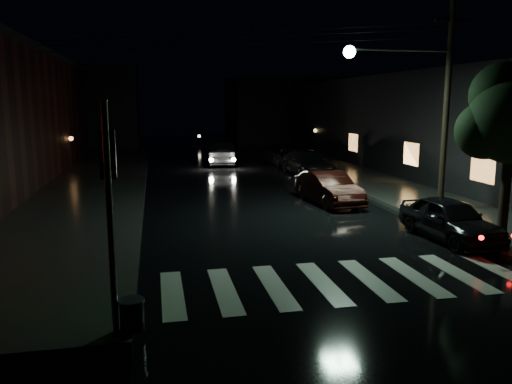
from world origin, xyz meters
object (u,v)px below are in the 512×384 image
parked_car_a (450,219)px  oncoming_car (221,153)px  parked_car_b (329,188)px  parked_car_c (307,163)px  parked_car_d (285,155)px

parked_car_a → oncoming_car: oncoming_car is taller
parked_car_b → oncoming_car: bearing=94.5°
oncoming_car → parked_car_c: bearing=132.9°
parked_car_c → oncoming_car: bearing=122.4°
parked_car_a → parked_car_b: 6.48m
parked_car_b → parked_car_d: size_ratio=0.84×
parked_car_d → oncoming_car: 4.56m
parked_car_b → oncoming_car: size_ratio=0.87×
parked_car_c → oncoming_car: size_ratio=1.02×
oncoming_car → parked_car_b: bearing=106.0°
parked_car_a → parked_car_c: size_ratio=0.80×
parked_car_b → parked_car_c: size_ratio=0.85×
parked_car_a → oncoming_car: (-4.49, 20.96, 0.13)m
parked_car_a → parked_car_c: 15.04m
parked_car_c → parked_car_d: 5.18m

